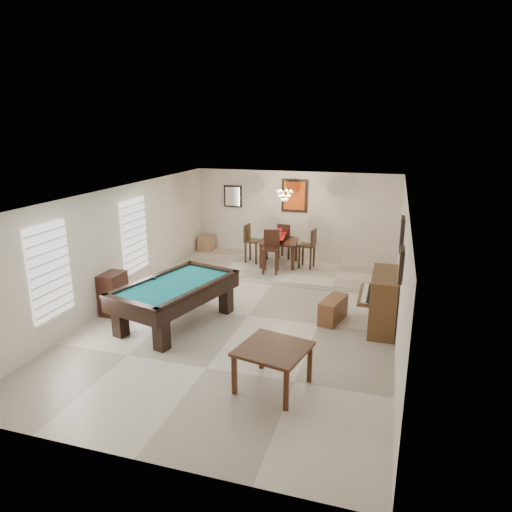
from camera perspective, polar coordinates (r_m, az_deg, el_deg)
The scene contains 26 objects.
ground_plane at distance 9.74m, azimuth -1.03°, elevation -7.52°, with size 6.00×9.00×0.02m, color beige.
wall_back at distance 13.53m, azimuth 4.81°, elevation 5.03°, with size 6.00×0.04×2.60m, color silver.
wall_front at distance 5.50m, azimuth -15.98°, elevation -12.80°, with size 6.00×0.04×2.60m, color silver.
wall_left at distance 10.57m, azimuth -16.74°, elevation 1.23°, with size 0.04×9.00×2.60m, color silver.
wall_right at distance 8.88m, azimuth 17.70°, elevation -1.67°, with size 0.04×9.00×2.60m, color silver.
ceiling at distance 9.01m, azimuth -1.11°, elevation 7.86°, with size 6.00×9.00×0.04m, color white.
dining_step at distance 12.65m, azimuth 3.48°, elevation -1.54°, with size 6.00×2.50×0.12m, color beige.
window_left_front at distance 8.86m, azimuth -24.37°, elevation -1.73°, with size 0.06×1.00×1.70m, color white.
window_left_rear at distance 11.02m, azimuth -14.96°, elevation 2.50°, with size 0.06×1.00×1.70m, color white.
pool_table at distance 9.37m, azimuth -9.97°, elevation -5.91°, with size 1.37×2.53×0.84m, color black, non-canonical shape.
square_table at distance 7.15m, azimuth 2.13°, elevation -13.75°, with size 0.98×0.98×0.68m, color #341A0D, non-canonical shape.
upright_piano at distance 9.31m, azimuth 14.83°, elevation -5.38°, with size 0.76×1.36×1.14m, color brown, non-canonical shape.
piano_bench at distance 9.55m, azimuth 9.61°, elevation -6.62°, with size 0.34×0.86×0.48m, color brown.
apothecary_chest at distance 10.17m, azimuth -17.41°, elevation -4.48°, with size 0.40×0.60×0.89m, color black.
dining_table at distance 12.66m, azimuth 2.92°, elevation 0.70°, with size 0.99×0.99×0.82m, color black, non-canonical shape.
flower_vase at distance 12.53m, azimuth 2.95°, elevation 3.02°, with size 0.14×0.14×0.24m, color red, non-canonical shape.
dining_chair_south at distance 11.91m, azimuth 1.84°, elevation 0.48°, with size 0.42×0.42×1.13m, color black, non-canonical shape.
dining_chair_north at distance 13.32m, azimuth 3.71°, elevation 1.95°, with size 0.38×0.38×1.03m, color black, non-canonical shape.
dining_chair_west at distance 12.83m, azimuth -0.38°, elevation 1.54°, with size 0.40×0.40×1.08m, color black, non-canonical shape.
dining_chair_east at distance 12.44m, azimuth 6.38°, elevation 0.96°, with size 0.40×0.40×1.08m, color black, non-canonical shape.
corner_bench at distance 14.25m, azimuth -6.20°, elevation 1.64°, with size 0.41×0.51×0.46m, color #A07657.
chandelier at distance 12.12m, azimuth 3.59°, elevation 8.07°, with size 0.44×0.44×0.60m, color #FFE5B2, non-canonical shape.
back_painting at distance 13.38m, azimuth 4.83°, elevation 7.52°, with size 0.75×0.06×0.95m, color #D84C14.
back_mirror at distance 13.91m, azimuth -2.91°, elevation 7.47°, with size 0.55×0.06×0.65m, color white.
right_picture_upper at distance 9.01m, azimuth 17.76°, elevation 2.55°, with size 0.06×0.55×0.65m, color slate.
right_picture_lower at distance 7.81m, azimuth 17.68°, elevation -1.01°, with size 0.06×0.45×0.55m, color gray.
Camera 1 is at (2.75, -8.48, 3.91)m, focal length 32.00 mm.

